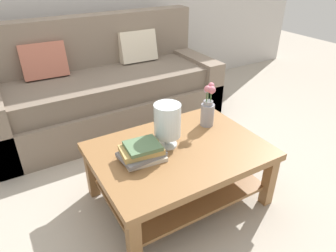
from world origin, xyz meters
TOP-DOWN VIEW (x-y plane):
  - ground_plane at (0.00, 0.00)m, footprint 10.00×10.00m
  - couch at (-0.10, 0.94)m, footprint 2.26×0.90m
  - coffee_table at (-0.08, -0.45)m, footprint 1.15×0.84m
  - book_stack_main at (-0.36, -0.43)m, footprint 0.30×0.23m
  - glass_hurricane_vase at (-0.14, -0.37)m, footprint 0.18×0.18m
  - flower_pitcher at (0.27, -0.28)m, footprint 0.10×0.10m

SIDE VIEW (x-z plane):
  - ground_plane at x=0.00m, z-range 0.00..0.00m
  - coffee_table at x=-0.08m, z-range 0.10..0.54m
  - couch at x=-0.10m, z-range -0.17..0.89m
  - book_stack_main at x=-0.36m, z-range 0.44..0.55m
  - flower_pitcher at x=0.27m, z-range 0.41..0.75m
  - glass_hurricane_vase at x=-0.14m, z-range 0.47..0.78m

